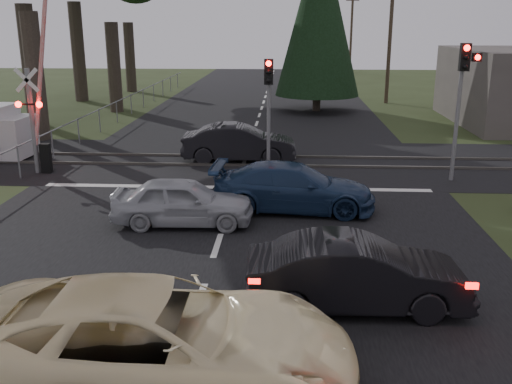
# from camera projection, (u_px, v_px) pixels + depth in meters

# --- Properties ---
(ground) EXTENTS (120.00, 120.00, 0.00)m
(ground) POSITION_uv_depth(u_px,v_px,m) (199.00, 302.00, 11.33)
(ground) COLOR #2A3417
(ground) RESTS_ON ground
(road) EXTENTS (14.00, 100.00, 0.01)m
(road) POSITION_uv_depth(u_px,v_px,m) (240.00, 174.00, 20.90)
(road) COLOR black
(road) RESTS_ON ground
(rail_corridor) EXTENTS (120.00, 8.00, 0.01)m
(rail_corridor) POSITION_uv_depth(u_px,v_px,m) (244.00, 161.00, 22.81)
(rail_corridor) COLOR black
(rail_corridor) RESTS_ON ground
(stop_line) EXTENTS (13.00, 0.35, 0.00)m
(stop_line) POSITION_uv_depth(u_px,v_px,m) (236.00, 188.00, 19.17)
(stop_line) COLOR silver
(stop_line) RESTS_ON ground
(rail_near) EXTENTS (120.00, 0.12, 0.10)m
(rail_near) POSITION_uv_depth(u_px,v_px,m) (243.00, 165.00, 22.03)
(rail_near) COLOR #59544C
(rail_near) RESTS_ON ground
(rail_far) EXTENTS (120.00, 0.12, 0.10)m
(rail_far) POSITION_uv_depth(u_px,v_px,m) (246.00, 156.00, 23.56)
(rail_far) COLOR #59544C
(rail_far) RESTS_ON ground
(crossing_signal) EXTENTS (1.62, 0.38, 6.96)m
(crossing_signal) POSITION_uv_depth(u_px,v_px,m) (38.00, 118.00, 20.50)
(crossing_signal) COLOR slate
(crossing_signal) RESTS_ON ground
(traffic_signal_right) EXTENTS (0.68, 0.48, 4.70)m
(traffic_signal_right) POSITION_uv_depth(u_px,v_px,m) (463.00, 86.00, 19.05)
(traffic_signal_right) COLOR slate
(traffic_signal_right) RESTS_ON ground
(traffic_signal_center) EXTENTS (0.32, 0.48, 4.10)m
(traffic_signal_center) POSITION_uv_depth(u_px,v_px,m) (269.00, 95.00, 20.69)
(traffic_signal_center) COLOR slate
(traffic_signal_center) RESTS_ON ground
(utility_pole_mid) EXTENTS (1.80, 0.26, 9.00)m
(utility_pole_mid) POSITION_uv_depth(u_px,v_px,m) (390.00, 32.00, 38.24)
(utility_pole_mid) COLOR #4C3D2D
(utility_pole_mid) RESTS_ON ground
(utility_pole_far) EXTENTS (1.80, 0.26, 9.00)m
(utility_pole_far) POSITION_uv_depth(u_px,v_px,m) (351.00, 29.00, 62.17)
(utility_pole_far) COLOR #4C3D2D
(utility_pole_far) RESTS_ON ground
(conifer_tree) EXTENTS (5.20, 5.20, 11.00)m
(conifer_tree) POSITION_uv_depth(u_px,v_px,m) (319.00, 12.00, 34.32)
(conifer_tree) COLOR #473D33
(conifer_tree) RESTS_ON ground
(fence_left) EXTENTS (0.10, 36.00, 1.20)m
(fence_left) POSITION_uv_depth(u_px,v_px,m) (125.00, 118.00, 33.28)
(fence_left) COLOR slate
(fence_left) RESTS_ON ground
(cream_coupe) EXTENTS (6.00, 2.81, 1.66)m
(cream_coupe) POSITION_uv_depth(u_px,v_px,m) (154.00, 342.00, 8.35)
(cream_coupe) COLOR #FFECB6
(cream_coupe) RESTS_ON ground
(dark_hatchback) EXTENTS (4.30, 1.62, 1.40)m
(dark_hatchback) POSITION_uv_depth(u_px,v_px,m) (357.00, 274.00, 10.92)
(dark_hatchback) COLOR black
(dark_hatchback) RESTS_ON ground
(silver_car) EXTENTS (3.88, 1.67, 1.31)m
(silver_car) POSITION_uv_depth(u_px,v_px,m) (183.00, 202.00, 15.52)
(silver_car) COLOR #A4A7AC
(silver_car) RESTS_ON ground
(blue_sedan) EXTENTS (4.89, 2.24, 1.39)m
(blue_sedan) POSITION_uv_depth(u_px,v_px,m) (293.00, 187.00, 16.72)
(blue_sedan) COLOR #192C4C
(blue_sedan) RESTS_ON ground
(dark_car_far) EXTENTS (4.54, 1.71, 1.48)m
(dark_car_far) POSITION_uv_depth(u_px,v_px,m) (239.00, 143.00, 22.68)
(dark_car_far) COLOR black
(dark_car_far) RESTS_ON ground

